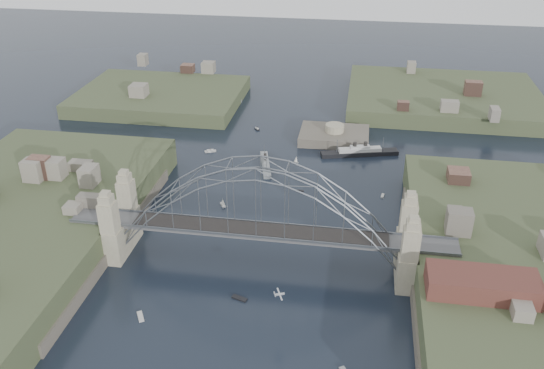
{
  "coord_description": "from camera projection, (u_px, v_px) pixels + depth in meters",
  "views": [
    {
      "loc": [
        19.58,
        -103.17,
        75.47
      ],
      "look_at": [
        0.0,
        18.0,
        10.0
      ],
      "focal_mm": 38.16,
      "sensor_mm": 36.0,
      "label": 1
    }
  ],
  "objects": [
    {
      "name": "bridge",
      "position": [
        258.0,
        214.0,
        122.34
      ],
      "size": [
        84.0,
        13.8,
        24.6
      ],
      "color": "#515154",
      "rests_on": "ground"
    },
    {
      "name": "small_boat_c",
      "position": [
        239.0,
        298.0,
        116.8
      ],
      "size": [
        3.41,
        2.06,
        0.45
      ],
      "color": "#BCBBB7",
      "rests_on": "ground"
    },
    {
      "name": "ocean_liner",
      "position": [
        360.0,
        152.0,
        176.93
      ],
      "size": [
        23.82,
        9.32,
        5.84
      ],
      "color": "black",
      "rests_on": "ground"
    },
    {
      "name": "small_boat_e",
      "position": [
        210.0,
        151.0,
        179.26
      ],
      "size": [
        3.67,
        2.44,
        1.43
      ],
      "color": "#BCBBB7",
      "rests_on": "ground"
    },
    {
      "name": "naval_cruiser_far",
      "position": [
        230.0,
        106.0,
        212.89
      ],
      "size": [
        5.85,
        14.83,
        5.0
      ],
      "color": "gray",
      "rests_on": "ground"
    },
    {
      "name": "wharf_shed",
      "position": [
        482.0,
        284.0,
        105.05
      ],
      "size": [
        20.0,
        8.0,
        4.0
      ],
      "primitive_type": "cube",
      "color": "#592D26",
      "rests_on": "shore_east"
    },
    {
      "name": "aeroplane",
      "position": [
        279.0,
        294.0,
        105.45
      ],
      "size": [
        2.06,
        3.51,
        0.53
      ],
      "color": "silver"
    },
    {
      "name": "ground",
      "position": [
        259.0,
        262.0,
        128.14
      ],
      "size": [
        500.0,
        500.0,
        0.0
      ],
      "primitive_type": "plane",
      "color": "black",
      "rests_on": "ground"
    },
    {
      "name": "small_boat_j",
      "position": [
        140.0,
        317.0,
        111.94
      ],
      "size": [
        2.33,
        3.08,
        0.45
      ],
      "color": "#BCBBB7",
      "rests_on": "ground"
    },
    {
      "name": "naval_cruiser_near",
      "position": [
        265.0,
        164.0,
        170.06
      ],
      "size": [
        6.0,
        16.56,
        4.95
      ],
      "color": "gray",
      "rests_on": "ground"
    },
    {
      "name": "small_boat_i",
      "position": [
        408.0,
        251.0,
        131.54
      ],
      "size": [
        2.76,
        1.88,
        0.45
      ],
      "color": "#BCBBB7",
      "rests_on": "ground"
    },
    {
      "name": "small_boat_a",
      "position": [
        223.0,
        203.0,
        149.66
      ],
      "size": [
        2.04,
        2.78,
        2.38
      ],
      "color": "#BCBBB7",
      "rests_on": "ground"
    },
    {
      "name": "shore_east",
      "position": [
        532.0,
        280.0,
        119.14
      ],
      "size": [
        50.5,
        90.0,
        12.0
      ],
      "color": "#3C4629",
      "rests_on": "ground"
    },
    {
      "name": "headland_nw",
      "position": [
        161.0,
        101.0,
        218.39
      ],
      "size": [
        60.0,
        45.0,
        9.0
      ],
      "primitive_type": "cube",
      "color": "#3C4629",
      "rests_on": "ground"
    },
    {
      "name": "shore_west",
      "position": [
        19.0,
        232.0,
        135.28
      ],
      "size": [
        50.5,
        90.0,
        12.0
      ],
      "color": "#3C4629",
      "rests_on": "ground"
    },
    {
      "name": "small_boat_b",
      "position": [
        301.0,
        191.0,
        156.78
      ],
      "size": [
        1.74,
        0.79,
        0.45
      ],
      "color": "#BCBBB7",
      "rests_on": "ground"
    },
    {
      "name": "small_boat_d",
      "position": [
        383.0,
        196.0,
        154.34
      ],
      "size": [
        1.01,
        2.21,
        0.45
      ],
      "color": "#BCBBB7",
      "rests_on": "ground"
    },
    {
      "name": "fort_island",
      "position": [
        334.0,
        141.0,
        187.58
      ],
      "size": [
        22.0,
        16.0,
        9.4
      ],
      "color": "#534C41",
      "rests_on": "ground"
    },
    {
      "name": "small_boat_f",
      "position": [
        296.0,
        160.0,
        172.17
      ],
      "size": [
        1.6,
        1.58,
        2.38
      ],
      "color": "#BCBBB7",
      "rests_on": "ground"
    },
    {
      "name": "headland_ne",
      "position": [
        442.0,
        102.0,
        216.56
      ],
      "size": [
        70.0,
        55.0,
        9.5
      ],
      "primitive_type": "cube",
      "color": "#3C4629",
      "rests_on": "ground"
    },
    {
      "name": "small_boat_h",
      "position": [
        257.0,
        129.0,
        194.93
      ],
      "size": [
        2.01,
        2.05,
        1.43
      ],
      "color": "#BCBBB7",
      "rests_on": "ground"
    }
  ]
}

